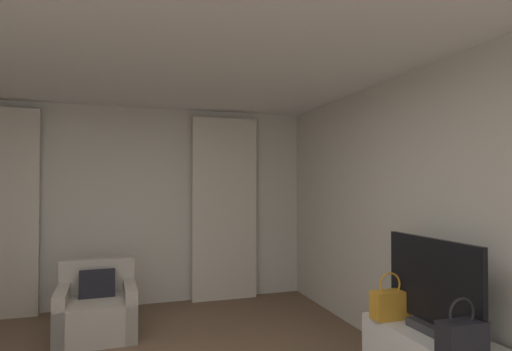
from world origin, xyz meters
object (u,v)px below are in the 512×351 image
(handbag_primary, at_px, (390,304))
(armchair, at_px, (97,310))
(handbag_secondary, at_px, (462,337))
(tv_flatscreen, at_px, (433,288))

(handbag_primary, bearing_deg, armchair, 141.50)
(handbag_primary, distance_m, handbag_secondary, 0.75)
(tv_flatscreen, distance_m, handbag_secondary, 0.48)
(handbag_primary, height_order, handbag_secondary, same)
(handbag_primary, bearing_deg, tv_flatscreen, -70.37)
(armchair, distance_m, handbag_primary, 2.96)
(handbag_primary, relative_size, handbag_secondary, 1.00)
(tv_flatscreen, relative_size, handbag_primary, 2.52)
(armchair, xyz_separation_m, handbag_secondary, (2.28, -2.58, 0.37))
(tv_flatscreen, height_order, handbag_secondary, tv_flatscreen)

